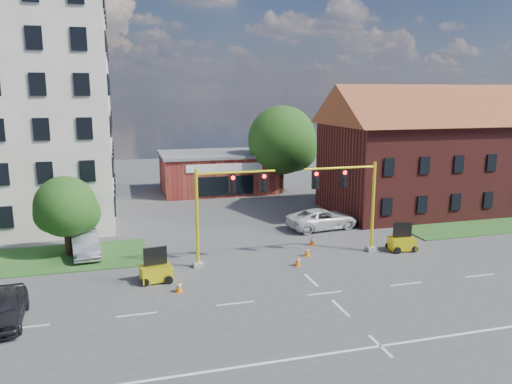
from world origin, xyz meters
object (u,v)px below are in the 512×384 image
(signal_mast_east, at_px, (351,197))
(trailer_west, at_px, (156,271))
(pickup_white, at_px, (323,219))
(sedan_dark, at_px, (3,308))
(signal_mast_west, at_px, (223,204))
(trailer_east, at_px, (402,242))

(signal_mast_east, distance_m, trailer_west, 13.61)
(pickup_white, bearing_deg, sedan_dark, 111.48)
(signal_mast_east, relative_size, sedan_dark, 1.34)
(pickup_white, bearing_deg, signal_mast_east, 166.44)
(pickup_white, xyz_separation_m, sedan_dark, (-21.11, -11.56, -0.01))
(signal_mast_west, relative_size, signal_mast_east, 1.00)
(trailer_east, bearing_deg, signal_mast_east, -178.86)
(pickup_white, relative_size, sedan_dark, 1.24)
(trailer_west, xyz_separation_m, pickup_white, (13.78, 8.06, 0.19))
(signal_mast_west, height_order, pickup_white, signal_mast_west)
(trailer_east, bearing_deg, signal_mast_west, -174.10)
(signal_mast_west, bearing_deg, trailer_west, -157.95)
(trailer_west, bearing_deg, trailer_east, -3.62)
(signal_mast_east, distance_m, trailer_east, 5.02)
(signal_mast_west, distance_m, trailer_west, 5.76)
(trailer_west, distance_m, trailer_east, 16.87)
(trailer_east, xyz_separation_m, pickup_white, (-3.03, 6.74, 0.20))
(trailer_east, distance_m, pickup_white, 7.39)
(trailer_east, height_order, sedan_dark, trailer_east)
(trailer_east, bearing_deg, pickup_white, 122.20)
(signal_mast_west, xyz_separation_m, signal_mast_east, (8.71, 0.00, 0.00))
(signal_mast_west, bearing_deg, trailer_east, -2.05)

